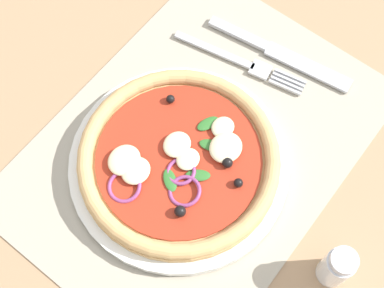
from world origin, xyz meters
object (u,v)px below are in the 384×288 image
Objects in this scene: fork at (246,64)px; knife at (280,54)px; plate at (176,162)px; pizza at (176,157)px; pepper_shaker at (337,267)px.

knife is (-3.95, 2.58, 0.03)cm from fork.
plate is 1.28× the size of knife.
plate reaches higher than knife.
knife is (-20.10, 1.03, -0.34)cm from plate.
pepper_shaker reaches higher than pizza.
pepper_shaker is at bearing 91.22° from plate.
pizza is 21.15cm from pepper_shaker.
pizza is 20.26cm from knife.
fork is at bearing -174.47° from pizza.
knife is at bearing 177.06° from plate.
pizza is 1.16× the size of knife.
fork is at bearing -124.66° from pepper_shaker.
plate is 3.84× the size of pepper_shaker.
knife is (-20.13, 1.01, -2.02)cm from pizza.
pepper_shaker is (15.70, 22.70, 2.63)cm from fork.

